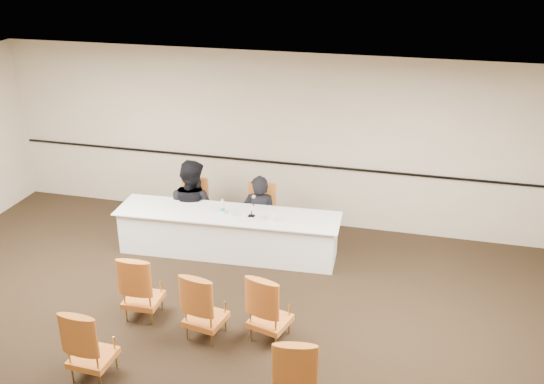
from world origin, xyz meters
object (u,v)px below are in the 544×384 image
Objects in this scene: panelist_second at (192,211)px; drinking_glass at (231,213)px; panelist_second_chair at (192,208)px; microphone at (251,208)px; water_bottle at (223,206)px; aud_chair_front_left at (142,285)px; aud_chair_back_left at (91,341)px; panelist_main_chair at (260,214)px; panelist_main at (260,221)px; aud_chair_front_mid at (205,304)px; panel_table at (228,233)px; aud_chair_back_right at (295,370)px; aud_chair_front_right at (270,306)px; coffee_cup at (271,217)px.

panelist_second reaches higher than drinking_glass.
panelist_second_chair is 1.37m from microphone.
microphone reaches higher than water_bottle.
aud_chair_front_left and aud_chair_back_left have the same top height.
aud_chair_back_left reaches higher than drinking_glass.
panelist_main is at bearing 0.00° from panelist_main_chair.
panelist_main is at bearing 90.24° from microphone.
microphone is at bearing 85.16° from panelist_main.
aud_chair_front_mid is (0.48, -2.13, -0.35)m from water_bottle.
aud_chair_front_mid is at bearing -93.03° from microphone.
microphone is 0.32× the size of aud_chair_back_left.
aud_chair_back_left is (-0.98, -3.73, 0.12)m from panelist_main.
panel_table is 0.95m from panelist_second_chair.
aud_chair_front_right is at bearing 107.25° from aud_chair_back_right.
drinking_glass is at bearing 69.07° from aud_chair_front_left.
aud_chair_front_mid is 1.45m from aud_chair_back_left.
aud_chair_front_left is at bearing -119.93° from microphone.
coffee_cup is at bearing -6.79° from water_bottle.
panel_table is 11.80× the size of microphone.
aud_chair_front_left is (-1.29, -1.83, -0.31)m from coffee_cup.
panelist_main_chair reaches higher than panel_table.
panel_table is 0.67m from panelist_main.
aud_chair_back_right is at bearing -68.77° from microphone.
panelist_main_chair is 0.70m from microphone.
panelist_main_chair and aud_chair_back_left have the same top height.
drinking_glass is at bearing 109.35° from aud_chair_back_right.
panelist_second reaches higher than aud_chair_front_left.
panelist_main reaches higher than coffee_cup.
water_bottle is 2.38m from aud_chair_front_right.
panelist_second_chair is 0.94m from water_bottle.
microphone reaches higher than panelist_second_chair.
aud_chair_front_mid and aud_chair_back_right have the same top height.
panel_table is 0.68m from panelist_main_chair.
panelist_second_chair is at bearing 93.95° from aud_chair_front_left.
drinking_glass is 0.11× the size of aud_chair_front_right.
water_bottle is at bearing 111.03° from aud_chair_back_right.
panelist_main_chair is 3.88m from aud_chair_back_right.
panelist_main_chair is 0.80m from coffee_cup.
aud_chair_back_left is at bearing -131.63° from aud_chair_front_right.
microphone is 0.48m from water_bottle.
panelist_second is 8.15× the size of water_bottle.
panelist_second is at bearing 0.00° from panelist_second_chair.
panelist_main is 2.66m from aud_chair_front_right.
aud_chair_front_right is (2.00, -2.47, 0.05)m from panelist_second.
panel_table is 0.94m from panelist_second.
panelist_second_chair reaches higher than drinking_glass.
panelist_main is 3.85m from aud_chair_back_left.
panelist_main is at bearing 51.10° from water_bottle.
aud_chair_front_left is (-0.65, -1.85, -0.29)m from drinking_glass.
aud_chair_back_right is at bearing -60.64° from drinking_glass.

